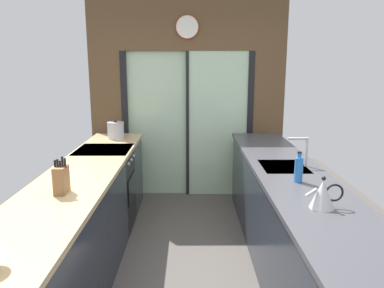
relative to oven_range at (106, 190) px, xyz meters
The scene contains 10 objects.
ground_plane 1.21m from the oven_range, 35.58° to the right, with size 5.04×7.60×0.02m, color #4C4742.
back_wall_unit 1.81m from the oven_range, 51.68° to the left, with size 2.64×0.12×2.70m.
left_counter_run 1.12m from the oven_range, 90.08° to the right, with size 0.62×3.80×0.92m.
right_counter_run 2.05m from the oven_range, 27.56° to the right, with size 0.62×3.80×0.92m.
sink_faucet 2.18m from the oven_range, 19.60° to the right, with size 0.19×0.02×0.27m.
oven_range is the anchor object (origin of this frame).
knife_block 1.53m from the oven_range, 89.25° to the right, with size 0.09×0.14×0.27m.
stock_pot 0.83m from the oven_range, 88.24° to the left, with size 0.21×0.21×0.23m.
kettle 2.54m from the oven_range, 43.45° to the right, with size 0.25×0.16×0.21m.
soap_bottle 2.21m from the oven_range, 32.82° to the right, with size 0.07×0.07×0.25m.
Camera 1 is at (0.04, -2.75, 1.84)m, focal length 35.11 mm.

